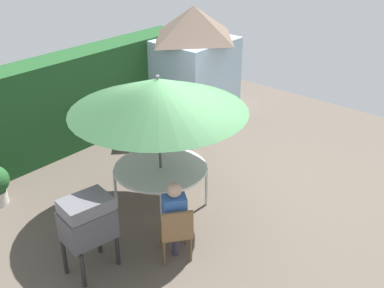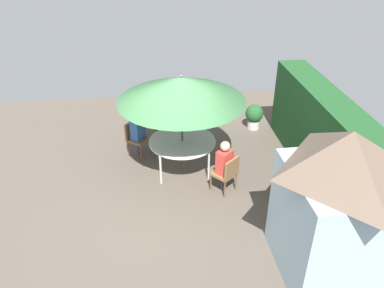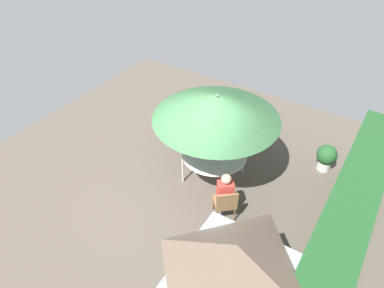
{
  "view_description": "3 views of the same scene",
  "coord_description": "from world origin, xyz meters",
  "px_view_note": "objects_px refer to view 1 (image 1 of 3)",
  "views": [
    {
      "loc": [
        -5.87,
        -4.68,
        4.8
      ],
      "look_at": [
        -0.15,
        0.3,
        0.96
      ],
      "focal_mm": 45.0,
      "sensor_mm": 36.0,
      "label": 1
    },
    {
      "loc": [
        6.81,
        -0.36,
        5.31
      ],
      "look_at": [
        -0.56,
        0.53,
        0.89
      ],
      "focal_mm": 35.65,
      "sensor_mm": 36.0,
      "label": 2
    },
    {
      "loc": [
        4.77,
        3.36,
        6.21
      ],
      "look_at": [
        -0.54,
        -0.07,
        1.14
      ],
      "focal_mm": 32.59,
      "sensor_mm": 36.0,
      "label": 3
    }
  ],
  "objects_px": {
    "patio_table": "(161,170)",
    "person_in_red": "(165,135)",
    "bbq_grill": "(87,221)",
    "person_in_blue": "(175,211)",
    "chair_near_shed": "(166,145)",
    "garden_shed": "(194,63)",
    "chair_far_side": "(176,229)",
    "patio_umbrella": "(158,95)"
  },
  "relations": [
    {
      "from": "patio_table",
      "to": "person_in_red",
      "type": "height_order",
      "value": "person_in_red"
    },
    {
      "from": "bbq_grill",
      "to": "person_in_blue",
      "type": "xyz_separation_m",
      "value": [
        1.02,
        -0.7,
        -0.06
      ]
    },
    {
      "from": "person_in_red",
      "to": "patio_table",
      "type": "bearing_deg",
      "value": -139.42
    },
    {
      "from": "patio_table",
      "to": "person_in_red",
      "type": "bearing_deg",
      "value": 40.58
    },
    {
      "from": "chair_near_shed",
      "to": "patio_table",
      "type": "bearing_deg",
      "value": -139.42
    },
    {
      "from": "chair_near_shed",
      "to": "person_in_blue",
      "type": "distance_m",
      "value": 2.65
    },
    {
      "from": "patio_table",
      "to": "person_in_blue",
      "type": "distance_m",
      "value": 1.31
    },
    {
      "from": "garden_shed",
      "to": "chair_far_side",
      "type": "relative_size",
      "value": 3.02
    },
    {
      "from": "patio_table",
      "to": "patio_umbrella",
      "type": "height_order",
      "value": "patio_umbrella"
    },
    {
      "from": "patio_umbrella",
      "to": "person_in_red",
      "type": "xyz_separation_m",
      "value": [
        0.96,
        0.82,
        -1.31
      ]
    },
    {
      "from": "bbq_grill",
      "to": "person_in_red",
      "type": "distance_m",
      "value": 3.01
    },
    {
      "from": "patio_table",
      "to": "patio_umbrella",
      "type": "xyz_separation_m",
      "value": [
        0.0,
        0.0,
        1.35
      ]
    },
    {
      "from": "patio_umbrella",
      "to": "bbq_grill",
      "type": "height_order",
      "value": "patio_umbrella"
    },
    {
      "from": "patio_table",
      "to": "garden_shed",
      "type": "bearing_deg",
      "value": 32.74
    },
    {
      "from": "person_in_red",
      "to": "person_in_blue",
      "type": "xyz_separation_m",
      "value": [
        -1.74,
        -1.87,
        0.0
      ]
    },
    {
      "from": "person_in_blue",
      "to": "patio_umbrella",
      "type": "bearing_deg",
      "value": 53.29
    },
    {
      "from": "person_in_red",
      "to": "bbq_grill",
      "type": "bearing_deg",
      "value": -157.0
    },
    {
      "from": "patio_table",
      "to": "patio_umbrella",
      "type": "relative_size",
      "value": 0.55
    },
    {
      "from": "garden_shed",
      "to": "person_in_blue",
      "type": "distance_m",
      "value": 5.24
    },
    {
      "from": "patio_umbrella",
      "to": "chair_far_side",
      "type": "bearing_deg",
      "value": -126.71
    },
    {
      "from": "patio_umbrella",
      "to": "person_in_blue",
      "type": "xyz_separation_m",
      "value": [
        -0.78,
        -1.05,
        -1.31
      ]
    },
    {
      "from": "bbq_grill",
      "to": "chair_far_side",
      "type": "distance_m",
      "value": 1.28
    },
    {
      "from": "patio_umbrella",
      "to": "chair_near_shed",
      "type": "height_order",
      "value": "patio_umbrella"
    },
    {
      "from": "chair_far_side",
      "to": "person_in_blue",
      "type": "relative_size",
      "value": 0.71
    },
    {
      "from": "chair_near_shed",
      "to": "person_in_red",
      "type": "relative_size",
      "value": 0.71
    },
    {
      "from": "bbq_grill",
      "to": "chair_far_side",
      "type": "height_order",
      "value": "bbq_grill"
    },
    {
      "from": "chair_far_side",
      "to": "patio_umbrella",
      "type": "bearing_deg",
      "value": 53.29
    },
    {
      "from": "garden_shed",
      "to": "patio_umbrella",
      "type": "bearing_deg",
      "value": -147.26
    },
    {
      "from": "chair_near_shed",
      "to": "person_in_blue",
      "type": "bearing_deg",
      "value": -133.17
    },
    {
      "from": "garden_shed",
      "to": "person_in_red",
      "type": "relative_size",
      "value": 2.16
    },
    {
      "from": "chair_far_side",
      "to": "person_in_blue",
      "type": "distance_m",
      "value": 0.28
    },
    {
      "from": "chair_near_shed",
      "to": "chair_far_side",
      "type": "height_order",
      "value": "same"
    },
    {
      "from": "patio_umbrella",
      "to": "bbq_grill",
      "type": "bearing_deg",
      "value": -168.98
    },
    {
      "from": "patio_table",
      "to": "patio_umbrella",
      "type": "distance_m",
      "value": 1.35
    },
    {
      "from": "patio_table",
      "to": "chair_far_side",
      "type": "height_order",
      "value": "chair_far_side"
    },
    {
      "from": "patio_table",
      "to": "person_in_blue",
      "type": "bearing_deg",
      "value": -126.71
    },
    {
      "from": "chair_near_shed",
      "to": "garden_shed",
      "type": "bearing_deg",
      "value": 28.72
    },
    {
      "from": "garden_shed",
      "to": "chair_near_shed",
      "type": "bearing_deg",
      "value": -151.28
    },
    {
      "from": "person_in_red",
      "to": "garden_shed",
      "type": "bearing_deg",
      "value": 29.09
    },
    {
      "from": "person_in_blue",
      "to": "person_in_red",
      "type": "bearing_deg",
      "value": 47.04
    },
    {
      "from": "person_in_red",
      "to": "person_in_blue",
      "type": "height_order",
      "value": "same"
    },
    {
      "from": "garden_shed",
      "to": "patio_table",
      "type": "distance_m",
      "value": 4.01
    }
  ]
}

